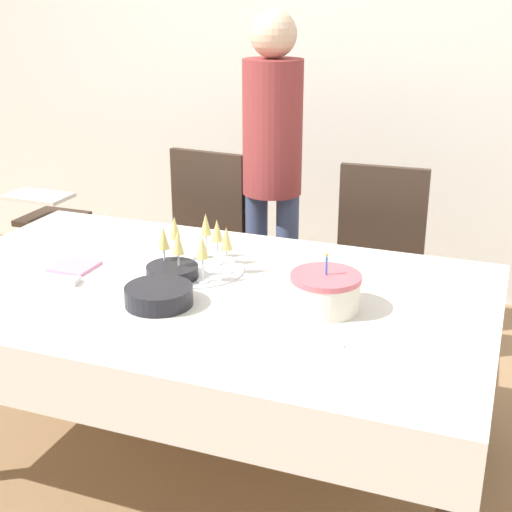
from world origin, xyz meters
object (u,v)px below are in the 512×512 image
Objects in this scene: birthday_cake at (325,292)px; person_standing at (272,154)px; high_chair at (51,232)px; dining_chair_far_right at (376,265)px; champagne_tray at (196,250)px; plate_stack_main at (159,295)px; plate_stack_dessert at (172,272)px; dining_chair_far_left at (198,242)px.

birthday_cake is 0.14× the size of person_standing.
birthday_cake is 0.33× the size of high_chair.
birthday_cake reaches higher than high_chair.
champagne_tray is at bearing -123.79° from dining_chair_far_right.
birthday_cake is 0.64× the size of champagne_tray.
birthday_cake is 1.02× the size of plate_stack_main.
plate_stack_main is at bearing -87.02° from champagne_tray.
birthday_cake is 1.21m from person_standing.
person_standing is at bearing 91.09° from champagne_tray.
plate_stack_dessert is 1.02m from person_standing.
high_chair is at bearing -179.59° from dining_chair_far_left.
high_chair is (-1.77, 0.94, -0.30)m from birthday_cake.
high_chair is (-1.18, 0.88, -0.26)m from plate_stack_dessert.
plate_stack_main reaches higher than plate_stack_dessert.
dining_chair_far_left is 0.90m from champagne_tray.
plate_stack_dessert is (-0.57, -0.89, 0.22)m from dining_chair_far_right.
champagne_tray is at bearing 163.26° from birthday_cake.
plate_stack_dessert is 0.26× the size of high_chair.
person_standing reaches higher than champagne_tray.
dining_chair_far_right reaches higher than high_chair.
person_standing is 2.28× the size of high_chair.
champagne_tray is at bearing -32.26° from high_chair.
dining_chair_far_right is 0.98m from champagne_tray.
plate_stack_main is 0.22m from plate_stack_dessert.
champagne_tray is at bearing 67.27° from plate_stack_dessert.
dining_chair_far_right is 4.16× the size of birthday_cake.
birthday_cake is (0.02, -0.94, 0.25)m from dining_chair_far_right.
plate_stack_main is at bearing -74.28° from plate_stack_dessert.
champagne_tray reaches higher than plate_stack_main.
plate_stack_dessert is at bearing -122.59° from dining_chair_far_right.
dining_chair_far_left is 0.86m from high_chair.
dining_chair_far_right is 0.98m from birthday_cake.
plate_stack_dessert is at bearing -91.56° from person_standing.
dining_chair_far_right is at bearing 0.02° from dining_chair_far_left.
dining_chair_far_right is 1.23m from plate_stack_main.
plate_stack_main is 0.32× the size of high_chair.
dining_chair_far_right is at bearing -11.69° from person_standing.
person_standing reaches higher than birthday_cake.
champagne_tray is 0.51× the size of high_chair.
dining_chair_far_left is 0.58m from person_standing.
dining_chair_far_right is 2.65× the size of champagne_tray.
birthday_cake is at bearing -27.94° from high_chair.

